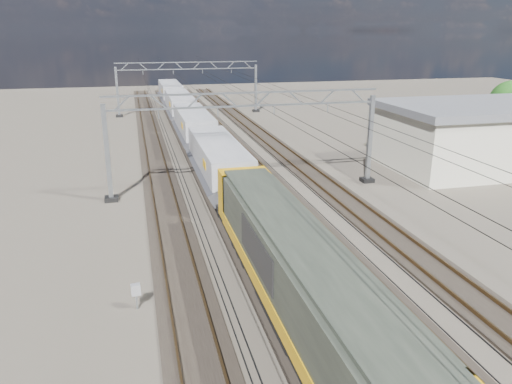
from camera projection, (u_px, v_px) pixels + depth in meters
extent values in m
plane|color=#2C2621|center=(260.00, 209.00, 32.60)|extent=(160.00, 160.00, 0.00)
cube|color=black|center=(168.00, 216.00, 31.22)|extent=(2.60, 140.00, 0.12)
cube|color=brown|center=(156.00, 214.00, 31.00)|extent=(0.08, 140.00, 0.16)
cube|color=brown|center=(179.00, 212.00, 31.33)|extent=(0.08, 140.00, 0.16)
cube|color=black|center=(230.00, 210.00, 32.12)|extent=(2.60, 140.00, 0.12)
cube|color=brown|center=(219.00, 209.00, 31.91)|extent=(0.08, 140.00, 0.16)
cube|color=brown|center=(241.00, 207.00, 32.24)|extent=(0.08, 140.00, 0.16)
cube|color=black|center=(290.00, 206.00, 33.03)|extent=(2.60, 140.00, 0.12)
cube|color=brown|center=(279.00, 204.00, 32.82)|extent=(0.08, 140.00, 0.16)
cube|color=brown|center=(300.00, 202.00, 33.15)|extent=(0.08, 140.00, 0.16)
cube|color=black|center=(346.00, 201.00, 33.94)|extent=(2.60, 140.00, 0.12)
cube|color=brown|center=(336.00, 199.00, 33.73)|extent=(0.08, 140.00, 0.16)
cube|color=brown|center=(356.00, 198.00, 34.05)|extent=(0.08, 140.00, 0.16)
cube|color=#8E969B|center=(107.00, 154.00, 33.12)|extent=(0.30, 0.30, 6.60)
cube|color=#8E969B|center=(370.00, 140.00, 37.43)|extent=(0.30, 0.30, 6.60)
cube|color=black|center=(112.00, 199.00, 34.09)|extent=(0.90, 0.90, 0.30)
cube|color=black|center=(367.00, 180.00, 38.40)|extent=(0.90, 0.90, 0.30)
cube|color=#8E969B|center=(246.00, 93.00, 34.12)|extent=(19.30, 0.18, 0.12)
cube|color=#8E969B|center=(246.00, 106.00, 34.40)|extent=(19.30, 0.18, 0.12)
cube|color=#8E969B|center=(122.00, 103.00, 32.37)|extent=(1.03, 0.10, 0.94)
cube|color=#8E969B|center=(159.00, 102.00, 32.91)|extent=(1.03, 0.10, 0.94)
cube|color=#8E969B|center=(195.00, 101.00, 33.45)|extent=(1.03, 0.10, 0.94)
cube|color=#8E969B|center=(229.00, 100.00, 33.99)|extent=(1.03, 0.10, 0.94)
cube|color=#8E969B|center=(263.00, 99.00, 34.53)|extent=(1.03, 0.10, 0.94)
cube|color=#8E969B|center=(296.00, 98.00, 35.07)|extent=(1.03, 0.10, 0.94)
cube|color=#8E969B|center=(327.00, 97.00, 35.61)|extent=(1.03, 0.10, 0.94)
cube|color=#8E969B|center=(358.00, 96.00, 36.14)|extent=(1.03, 0.10, 0.94)
cube|color=#8E969B|center=(158.00, 114.00, 33.14)|extent=(0.06, 0.06, 0.65)
cube|color=#8E969B|center=(218.00, 112.00, 34.04)|extent=(0.06, 0.06, 0.65)
cube|color=#8E969B|center=(274.00, 110.00, 34.95)|extent=(0.06, 0.06, 0.65)
cube|color=#8E969B|center=(328.00, 108.00, 35.86)|extent=(0.06, 0.06, 0.65)
cube|color=#8E969B|center=(117.00, 92.00, 66.38)|extent=(0.30, 0.30, 6.60)
cube|color=#8E969B|center=(256.00, 88.00, 70.69)|extent=(0.30, 0.30, 6.60)
cube|color=black|center=(119.00, 116.00, 67.35)|extent=(0.90, 0.90, 0.30)
cube|color=black|center=(256.00, 111.00, 71.66)|extent=(0.90, 0.90, 0.30)
cube|color=#8E969B|center=(188.00, 62.00, 67.38)|extent=(19.30, 0.18, 0.12)
cube|color=#8E969B|center=(188.00, 69.00, 67.66)|extent=(19.30, 0.18, 0.12)
cube|color=#8E969B|center=(125.00, 67.00, 65.63)|extent=(1.03, 0.10, 0.94)
cube|color=#8E969B|center=(143.00, 66.00, 66.17)|extent=(1.03, 0.10, 0.94)
cube|color=#8E969B|center=(161.00, 66.00, 66.71)|extent=(1.03, 0.10, 0.94)
cube|color=#8E969B|center=(179.00, 66.00, 67.25)|extent=(1.03, 0.10, 0.94)
cube|color=#8E969B|center=(196.00, 65.00, 67.79)|extent=(1.03, 0.10, 0.94)
cube|color=#8E969B|center=(214.00, 65.00, 68.33)|extent=(1.03, 0.10, 0.94)
cube|color=#8E969B|center=(231.00, 65.00, 68.87)|extent=(1.03, 0.10, 0.94)
cube|color=#8E969B|center=(248.00, 65.00, 69.40)|extent=(1.03, 0.10, 0.94)
cube|color=#8E969B|center=(143.00, 72.00, 66.40)|extent=(0.06, 0.06, 0.65)
cube|color=#8E969B|center=(173.00, 72.00, 67.30)|extent=(0.06, 0.06, 0.65)
cube|color=#8E969B|center=(203.00, 71.00, 68.21)|extent=(0.06, 0.06, 0.65)
cube|color=#8E969B|center=(231.00, 71.00, 69.12)|extent=(0.06, 0.06, 0.65)
cylinder|color=black|center=(156.00, 110.00, 36.93)|extent=(0.03, 140.00, 0.03)
cylinder|color=black|center=(155.00, 103.00, 36.78)|extent=(0.03, 140.00, 0.03)
cylinder|color=black|center=(209.00, 108.00, 37.84)|extent=(0.03, 140.00, 0.03)
cylinder|color=black|center=(209.00, 101.00, 37.68)|extent=(0.03, 140.00, 0.03)
cylinder|color=black|center=(260.00, 106.00, 38.75)|extent=(0.03, 140.00, 0.03)
cylinder|color=black|center=(260.00, 100.00, 38.59)|extent=(0.03, 140.00, 0.03)
cylinder|color=black|center=(309.00, 105.00, 39.65)|extent=(0.03, 140.00, 0.03)
cylinder|color=black|center=(309.00, 98.00, 39.50)|extent=(0.03, 140.00, 0.03)
cube|color=black|center=(256.00, 243.00, 25.51)|extent=(2.20, 3.60, 0.60)
cube|color=black|center=(296.00, 300.00, 19.39)|extent=(2.65, 20.00, 0.25)
cube|color=black|center=(295.00, 308.00, 19.51)|extent=(2.20, 4.50, 0.75)
cube|color=#262B24|center=(297.00, 267.00, 18.95)|extent=(2.65, 17.00, 2.60)
cube|color=#D89B0B|center=(262.00, 294.00, 18.95)|extent=(0.04, 17.00, 0.60)
cube|color=#D89B0B|center=(329.00, 286.00, 19.56)|extent=(0.04, 17.00, 0.60)
cube|color=black|center=(256.00, 251.00, 19.46)|extent=(0.05, 5.00, 1.40)
cube|color=black|center=(321.00, 244.00, 20.07)|extent=(0.05, 5.00, 1.40)
cube|color=#262B24|center=(298.00, 233.00, 18.53)|extent=(2.25, 18.00, 0.15)
cube|color=#D89B0B|center=(245.00, 194.00, 27.36)|extent=(2.65, 1.80, 2.60)
cube|color=#D89B0B|center=(241.00, 181.00, 28.08)|extent=(2.60, 0.46, 1.52)
cube|color=black|center=(231.00, 179.00, 28.02)|extent=(0.85, 0.08, 0.75)
cube|color=black|center=(250.00, 178.00, 28.27)|extent=(0.85, 0.08, 0.75)
cylinder|color=black|center=(226.00, 212.00, 28.71)|extent=(0.36, 0.50, 0.36)
cylinder|color=black|center=(255.00, 210.00, 29.09)|extent=(0.36, 0.50, 0.36)
cylinder|color=white|center=(230.00, 202.00, 28.49)|extent=(0.20, 0.08, 0.20)
cylinder|color=white|center=(251.00, 201.00, 28.76)|extent=(0.20, 0.08, 0.20)
cube|color=black|center=(231.00, 202.00, 31.71)|extent=(2.20, 2.60, 0.55)
cube|color=black|center=(209.00, 166.00, 40.03)|extent=(2.20, 2.60, 0.55)
cube|color=black|center=(219.00, 177.00, 35.76)|extent=(2.40, 13.00, 0.20)
cube|color=gray|center=(218.00, 154.00, 35.23)|extent=(2.80, 12.00, 1.80)
cube|color=#404247|center=(205.00, 172.00, 35.40)|extent=(1.48, 12.00, 1.36)
cube|color=#404247|center=(232.00, 170.00, 35.83)|extent=(1.48, 12.00, 1.36)
cube|color=#D89B0B|center=(204.00, 164.00, 32.10)|extent=(0.04, 1.20, 0.50)
cube|color=black|center=(201.00, 152.00, 44.83)|extent=(2.20, 2.60, 0.55)
cube|color=black|center=(189.00, 133.00, 53.14)|extent=(2.20, 2.60, 0.55)
cube|color=black|center=(194.00, 138.00, 48.88)|extent=(2.40, 13.00, 0.20)
cube|color=gray|center=(194.00, 121.00, 48.35)|extent=(2.80, 12.00, 1.80)
cube|color=#404247|center=(184.00, 134.00, 48.52)|extent=(1.48, 12.00, 1.36)
cube|color=#404247|center=(204.00, 133.00, 48.95)|extent=(1.48, 12.00, 1.36)
cube|color=#D89B0B|center=(182.00, 126.00, 45.22)|extent=(0.04, 1.20, 0.50)
cube|color=black|center=(184.00, 124.00, 57.95)|extent=(2.20, 2.60, 0.55)
cube|color=black|center=(177.00, 113.00, 66.26)|extent=(2.20, 2.60, 0.55)
cube|color=black|center=(180.00, 115.00, 62.00)|extent=(2.40, 13.00, 0.20)
cube|color=gray|center=(179.00, 101.00, 61.47)|extent=(2.80, 12.00, 1.80)
cube|color=#404247|center=(172.00, 112.00, 61.64)|extent=(1.48, 12.00, 1.36)
cube|color=#404247|center=(188.00, 111.00, 62.07)|extent=(1.48, 12.00, 1.36)
cube|color=#D89B0B|center=(170.00, 104.00, 58.34)|extent=(0.04, 1.20, 0.50)
cube|color=black|center=(174.00, 107.00, 71.07)|extent=(2.20, 2.60, 0.55)
cube|color=black|center=(169.00, 99.00, 79.38)|extent=(2.20, 2.60, 0.55)
cube|color=black|center=(171.00, 101.00, 75.11)|extent=(2.40, 13.00, 0.20)
cube|color=gray|center=(170.00, 89.00, 74.58)|extent=(2.80, 12.00, 1.80)
cube|color=#404247|center=(164.00, 98.00, 74.75)|extent=(1.48, 12.00, 1.36)
cube|color=#404247|center=(177.00, 97.00, 75.19)|extent=(1.48, 12.00, 1.36)
cube|color=#D89B0B|center=(162.00, 91.00, 71.46)|extent=(0.04, 1.20, 0.50)
cube|color=#8E969B|center=(137.00, 302.00, 20.78)|extent=(0.09, 0.09, 0.66)
cube|color=#B0B2B9|center=(136.00, 290.00, 20.61)|extent=(0.41, 0.32, 0.47)
cube|color=beige|center=(493.00, 138.00, 42.39)|extent=(18.00, 10.00, 4.80)
cube|color=slate|center=(498.00, 106.00, 41.56)|extent=(18.60, 10.60, 0.60)
cylinder|color=#352818|center=(506.00, 127.00, 51.88)|extent=(0.70, 0.70, 3.01)
sphere|color=#133A0F|center=(510.00, 101.00, 51.04)|extent=(4.21, 4.21, 4.21)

